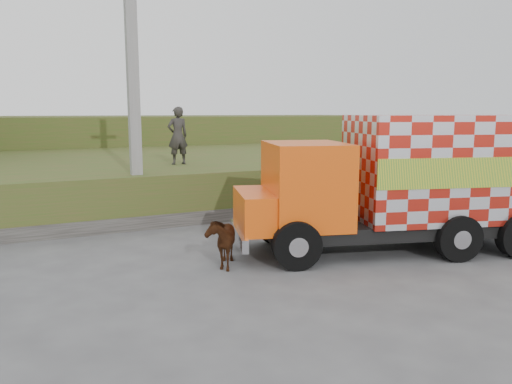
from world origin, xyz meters
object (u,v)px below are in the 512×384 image
cow (221,240)px  pedestrian (178,136)px  cargo_truck (405,182)px  utility_pole (133,82)px

cow → pedestrian: bearing=105.1°
cargo_truck → pedestrian: (-3.33, 7.38, 0.82)m
utility_pole → pedestrian: (1.88, 2.19, -1.61)m
cargo_truck → cow: size_ratio=5.68×
cow → pedestrian: 7.06m
cow → cargo_truck: bearing=15.4°
cargo_truck → utility_pole: bearing=150.8°
utility_pole → cow: utility_pole is taller
cargo_truck → cow: bearing=-173.0°
utility_pole → cargo_truck: size_ratio=1.07×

